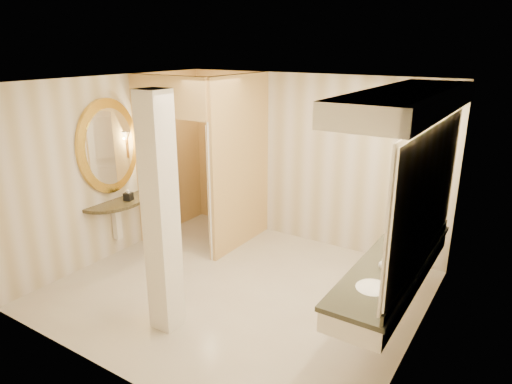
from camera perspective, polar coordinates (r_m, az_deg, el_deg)
floor at (r=6.22m, az=-2.34°, el=-12.07°), size 4.50×4.50×0.00m
ceiling at (r=5.40m, az=-2.71°, el=13.56°), size 4.50×4.50×0.00m
wall_back at (r=7.33m, az=6.52°, el=3.94°), size 4.50×0.02×2.70m
wall_front at (r=4.31m, az=-18.09°, el=-7.18°), size 4.50×0.02×2.70m
wall_left at (r=7.15m, az=-17.45°, el=2.87°), size 0.02×4.00×2.70m
wall_right at (r=4.82m, az=20.06°, el=-4.68°), size 0.02×4.00×2.70m
toilet_closet at (r=7.05m, az=-5.57°, el=3.71°), size 1.50×1.55×2.70m
wall_sconce at (r=7.11m, az=-13.39°, el=6.29°), size 0.14×0.14×0.42m
vanity at (r=4.97m, az=17.96°, el=-0.31°), size 0.75×2.80×2.09m
console_shelf at (r=7.08m, az=-17.73°, el=2.68°), size 1.07×1.07×1.99m
pillar at (r=5.02m, az=-11.81°, el=-2.98°), size 0.29×0.29×2.70m
tissue_box at (r=7.12m, az=-15.66°, el=-0.53°), size 0.14×0.14×0.12m
toilet at (r=7.83m, az=-2.31°, el=-2.75°), size 0.58×0.76×0.69m
soap_bottle_a at (r=5.45m, az=17.50°, el=-6.32°), size 0.08×0.08×0.15m
soap_bottle_b at (r=5.01m, az=15.57°, el=-8.57°), size 0.11×0.11×0.11m
soap_bottle_c at (r=5.61m, az=17.76°, el=-5.47°), size 0.07×0.07×0.18m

